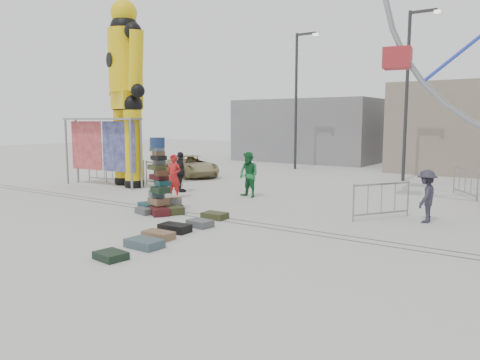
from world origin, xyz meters
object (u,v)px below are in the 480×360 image
Objects in this scene: barricade_dummy_b at (125,171)px; barricade_wheel_back at (465,183)px; lamp_post_right at (409,87)px; steamer_trunk at (166,203)px; barricade_dummy_c at (164,174)px; crash_test_dummy at (126,87)px; pedestrian_green at (249,175)px; lamp_post_left at (297,94)px; barricade_dummy_a at (104,171)px; pedestrian_black at (181,172)px; suitcase_tower at (160,192)px; pedestrian_grey at (426,196)px; pedestrian_red at (174,176)px; parked_suv at (192,166)px; barricade_wheel_front at (381,201)px; banner_scaffold at (102,135)px.

barricade_wheel_back is (13.79, 4.74, 0.00)m from barricade_dummy_b.
lamp_post_right reaches higher than steamer_trunk.
barricade_wheel_back is at bearing 15.73° from barricade_dummy_c.
pedestrian_green is at bearing 24.81° from crash_test_dummy.
lamp_post_right reaches higher than barricade_dummy_b.
lamp_post_left is 4.00× the size of barricade_dummy_a.
pedestrian_black is (-3.02, -0.50, -0.04)m from pedestrian_green.
steamer_trunk is (-0.12, 0.42, -0.43)m from suitcase_tower.
steamer_trunk is 8.02m from barricade_dummy_a.
lamp_post_left is at bearing -151.72° from barricade_wheel_back.
barricade_dummy_c is 1.00× the size of barricade_wheel_back.
pedestrian_grey is (7.47, 2.84, 0.53)m from steamer_trunk.
crash_test_dummy is 8.33× the size of steamer_trunk.
barricade_dummy_a is at bearing 176.58° from suitcase_tower.
lamp_post_left is 5.24× the size of pedestrian_grey.
lamp_post_right is 14.00m from barricade_dummy_b.
crash_test_dummy is at bearing -103.96° from lamp_post_left.
pedestrian_black reaches higher than barricade_dummy_c.
suitcase_tower reaches higher than barricade_dummy_c.
pedestrian_grey is (8.82, 1.02, -0.07)m from pedestrian_red.
lamp_post_right is 12.25m from pedestrian_red.
suitcase_tower is at bearing -79.12° from lamp_post_left.
parked_suv is at bearing 159.52° from pedestrian_green.
steamer_trunk is 5.63m from barricade_dummy_c.
barricade_dummy_b and barricade_wheel_front have the same top height.
crash_test_dummy is at bearing 32.90° from banner_scaffold.
suitcase_tower reaches higher than parked_suv.
lamp_post_left reaches higher than suitcase_tower.
pedestrian_black is (-9.80, -5.28, 0.27)m from barricade_wheel_back.
banner_scaffold is 15.16m from barricade_wheel_back.
pedestrian_black is (-8.49, 0.59, 0.27)m from barricade_wheel_front.
barricade_dummy_a is 1.00× the size of barricade_wheel_front.
barricade_wheel_front is at bearing -52.06° from lamp_post_left.
pedestrian_green is at bearing -87.92° from barricade_wheel_back.
barricade_dummy_b is at bearing -178.33° from barricade_dummy_c.
lamp_post_left is 4.62× the size of pedestrian_green.
suitcase_tower is 8.31m from barricade_dummy_a.
pedestrian_red is 7.10m from parked_suv.
barricade_dummy_a is at bearing -175.37° from parked_suv.
banner_scaffold reaches higher than steamer_trunk.
suitcase_tower reaches higher than steamer_trunk.
crash_test_dummy is 5.45× the size of pedestrian_grey.
crash_test_dummy is 5.86m from parked_suv.
pedestrian_red is at bearing 144.90° from steamer_trunk.
steamer_trunk is (2.66, -14.03, -4.25)m from lamp_post_left.
pedestrian_red is 1.01× the size of pedestrian_black.
pedestrian_grey is at bearing -5.59° from pedestrian_red.
pedestrian_black is at bearing 146.98° from suitcase_tower.
pedestrian_green reaches higher than barricade_dummy_b.
parked_suv is (-13.03, -0.82, -0.00)m from barricade_wheel_back.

